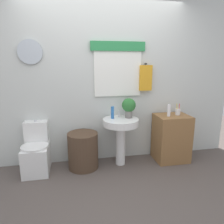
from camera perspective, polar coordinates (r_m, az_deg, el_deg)
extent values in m
plane|color=#564C47|center=(2.70, 1.65, -22.65)|extent=(8.00, 8.00, 0.00)
cube|color=silver|center=(3.32, -2.52, 8.47)|extent=(4.40, 0.10, 2.60)
cube|color=white|center=(3.29, 1.59, 10.51)|extent=(0.74, 0.03, 0.70)
cube|color=#2D894C|center=(3.28, 1.70, 17.67)|extent=(0.84, 0.04, 0.14)
cylinder|color=silver|center=(3.26, -21.63, 15.15)|extent=(0.34, 0.03, 0.34)
cylinder|color=black|center=(3.40, 9.28, 12.97)|extent=(0.02, 0.06, 0.02)
cube|color=gold|center=(3.39, 9.25, 9.24)|extent=(0.20, 0.05, 0.40)
cube|color=white|center=(3.33, -20.02, -12.00)|extent=(0.36, 0.50, 0.40)
cylinder|color=white|center=(3.19, -20.50, -8.92)|extent=(0.38, 0.38, 0.03)
cube|color=white|center=(3.35, -20.09, -5.10)|extent=(0.34, 0.18, 0.33)
cylinder|color=silver|center=(3.31, -20.33, -2.26)|extent=(0.04, 0.04, 0.02)
cylinder|color=#4C3828|center=(3.25, -7.97, -10.44)|extent=(0.46, 0.46, 0.56)
cylinder|color=white|center=(3.31, 2.35, -9.02)|extent=(0.15, 0.15, 0.65)
cylinder|color=white|center=(3.18, 2.42, -2.80)|extent=(0.55, 0.55, 0.10)
cylinder|color=silver|center=(3.27, 1.96, -0.54)|extent=(0.03, 0.03, 0.10)
cube|color=olive|center=(3.57, 15.99, -6.84)|extent=(0.53, 0.44, 0.76)
cylinder|color=#2D6BB7|center=(3.17, 0.13, -0.16)|extent=(0.05, 0.05, 0.19)
cylinder|color=slate|center=(3.25, 4.60, -0.57)|extent=(0.11, 0.11, 0.11)
sphere|color=#2D7033|center=(3.21, 4.65, 1.90)|extent=(0.22, 0.22, 0.22)
cylinder|color=white|center=(3.36, 15.41, 0.39)|extent=(0.05, 0.05, 0.19)
cylinder|color=silver|center=(3.51, 17.65, 0.05)|extent=(0.08, 0.08, 0.10)
cylinder|color=red|center=(3.51, 17.96, 0.78)|extent=(0.01, 0.02, 0.18)
cylinder|color=yellow|center=(3.49, 17.47, 0.75)|extent=(0.02, 0.04, 0.18)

